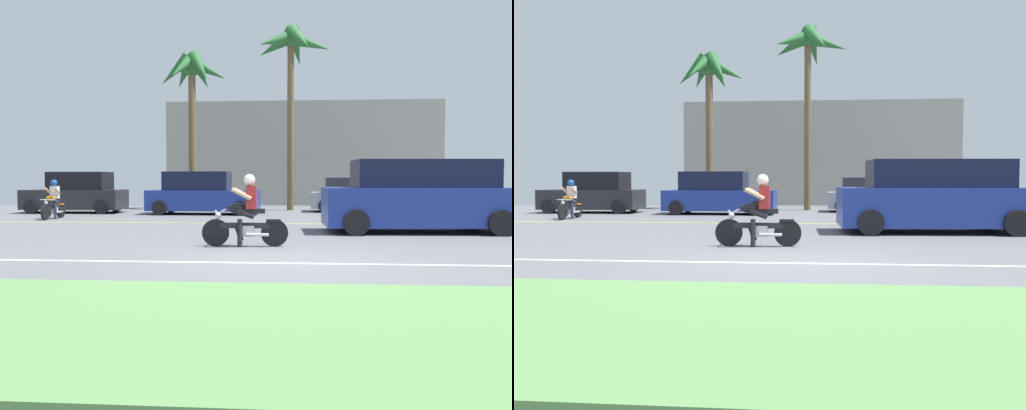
% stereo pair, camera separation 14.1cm
% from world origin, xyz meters
% --- Properties ---
extents(ground, '(56.00, 30.00, 0.04)m').
position_xyz_m(ground, '(0.00, 3.00, -0.02)').
color(ground, slate).
extents(grass_median, '(56.00, 3.80, 0.06)m').
position_xyz_m(grass_median, '(0.00, -4.10, 0.03)').
color(grass_median, '#5B8C4C').
rests_on(grass_median, ground).
extents(lane_line_near, '(50.40, 0.12, 0.01)m').
position_xyz_m(lane_line_near, '(0.00, -0.21, 0.00)').
color(lane_line_near, silver).
rests_on(lane_line_near, ground).
extents(lane_line_far, '(50.40, 0.12, 0.01)m').
position_xyz_m(lane_line_far, '(0.00, 7.64, 0.00)').
color(lane_line_far, yellow).
rests_on(lane_line_far, ground).
extents(motorcyclist, '(1.77, 0.58, 1.48)m').
position_xyz_m(motorcyclist, '(-0.78, 1.97, 0.63)').
color(motorcyclist, black).
rests_on(motorcyclist, ground).
extents(suv_nearby, '(5.09, 2.32, 1.87)m').
position_xyz_m(suv_nearby, '(3.43, 5.26, 0.91)').
color(suv_nearby, navy).
rests_on(suv_nearby, ground).
extents(parked_car_0, '(3.96, 1.99, 1.66)m').
position_xyz_m(parked_car_0, '(-8.70, 12.37, 0.77)').
color(parked_car_0, '#232328').
rests_on(parked_car_0, ground).
extents(parked_car_1, '(4.32, 2.01, 1.66)m').
position_xyz_m(parked_car_1, '(-3.45, 11.90, 0.77)').
color(parked_car_1, navy).
rests_on(parked_car_1, ground).
extents(parked_car_2, '(4.05, 2.07, 1.43)m').
position_xyz_m(parked_car_2, '(2.77, 13.87, 0.67)').
color(parked_car_2, '#8C939E').
rests_on(parked_car_2, ground).
extents(palm_tree_0, '(3.49, 3.42, 8.14)m').
position_xyz_m(palm_tree_0, '(-0.03, 14.82, 6.83)').
color(palm_tree_0, brown).
rests_on(palm_tree_0, ground).
extents(palm_tree_1, '(3.29, 3.24, 7.11)m').
position_xyz_m(palm_tree_1, '(-4.54, 15.52, 5.89)').
color(palm_tree_1, brown).
rests_on(palm_tree_1, ground).
extents(motorcyclist_distant, '(0.53, 1.62, 1.35)m').
position_xyz_m(motorcyclist_distant, '(-8.11, 8.99, 0.57)').
color(motorcyclist_distant, black).
rests_on(motorcyclist_distant, ground).
extents(building_far, '(14.26, 4.00, 5.39)m').
position_xyz_m(building_far, '(0.52, 21.00, 2.70)').
color(building_far, '#A8A399').
rests_on(building_far, ground).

